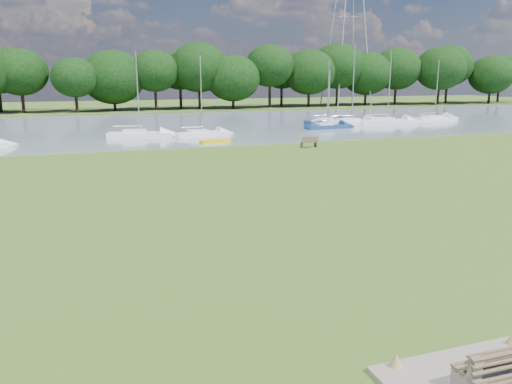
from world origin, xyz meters
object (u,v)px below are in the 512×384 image
object	(u,v)px
bench_pair	(504,373)
sailboat_7	(328,125)
sailboat_3	(201,132)
sailboat_9	(387,120)
riverbank_bench	(309,142)
sailboat_5	(351,121)
kayak	(215,141)
sailboat_1	(327,120)
sailboat_0	(139,133)
sailboat_4	(434,118)

from	to	relation	value
bench_pair	sailboat_7	size ratio (longest dim) A/B	0.27
sailboat_3	sailboat_7	xyz separation A→B (m)	(15.73, 2.58, -0.02)
sailboat_9	sailboat_7	bearing A→B (deg)	-157.22
riverbank_bench	sailboat_9	distance (m)	24.29
bench_pair	sailboat_9	bearing A→B (deg)	60.23
sailboat_3	sailboat_5	size ratio (longest dim) A/B	0.81
sailboat_5	sailboat_9	world-z (taller)	sailboat_5
sailboat_3	sailboat_5	bearing A→B (deg)	4.76
kayak	sailboat_9	xyz separation A→B (m)	(25.36, 10.40, 0.36)
kayak	sailboat_1	xyz separation A→B (m)	(18.17, 13.03, 0.31)
kayak	sailboat_7	size ratio (longest dim) A/B	0.47
riverbank_bench	kayak	world-z (taller)	riverbank_bench
sailboat_3	sailboat_7	bearing A→B (deg)	-1.80
riverbank_bench	sailboat_7	world-z (taller)	sailboat_7
kayak	sailboat_5	bearing A→B (deg)	8.33
bench_pair	riverbank_bench	bearing A→B (deg)	72.70
sailboat_0	sailboat_4	xyz separation A→B (m)	(39.97, 5.31, -0.01)
sailboat_7	sailboat_4	bearing A→B (deg)	7.56
sailboat_4	sailboat_7	xyz separation A→B (m)	(-18.10, -3.88, -0.06)
kayak	sailboat_0	bearing A→B (deg)	113.80
riverbank_bench	sailboat_5	size ratio (longest dim) A/B	0.16
sailboat_0	sailboat_5	bearing A→B (deg)	23.09
sailboat_0	sailboat_1	bearing A→B (deg)	28.18
kayak	sailboat_1	bearing A→B (deg)	15.51
sailboat_9	sailboat_0	bearing A→B (deg)	-164.64
riverbank_bench	sailboat_7	bearing A→B (deg)	53.71
sailboat_5	sailboat_7	size ratio (longest dim) A/B	1.48
sailboat_0	sailboat_4	size ratio (longest dim) A/B	1.04
sailboat_3	sailboat_7	distance (m)	15.94
sailboat_5	sailboat_4	bearing A→B (deg)	-3.01
sailboat_0	sailboat_3	xyz separation A→B (m)	(6.14, -1.15, -0.06)
sailboat_7	sailboat_5	bearing A→B (deg)	28.98
riverbank_bench	sailboat_9	size ratio (longest dim) A/B	0.17
sailboat_0	sailboat_5	xyz separation A→B (m)	(26.87, 4.74, 0.01)
sailboat_4	sailboat_0	bearing A→B (deg)	179.28
sailboat_3	sailboat_7	size ratio (longest dim) A/B	1.20
sailboat_1	sailboat_5	distance (m)	3.08
sailboat_1	sailboat_3	distance (m)	19.82
riverbank_bench	sailboat_0	distance (m)	17.84
sailboat_0	sailboat_5	distance (m)	27.28
sailboat_0	sailboat_5	world-z (taller)	sailboat_5
riverbank_bench	sailboat_4	size ratio (longest dim) A/B	0.20
bench_pair	sailboat_3	size ratio (longest dim) A/B	0.22
bench_pair	sailboat_7	world-z (taller)	sailboat_7
sailboat_0	sailboat_1	size ratio (longest dim) A/B	1.06
sailboat_7	sailboat_9	world-z (taller)	sailboat_9
kayak	sailboat_9	bearing A→B (deg)	2.16
sailboat_9	riverbank_bench	bearing A→B (deg)	-130.84
sailboat_5	sailboat_9	bearing A→B (deg)	-15.02
riverbank_bench	sailboat_3	world-z (taller)	sailboat_3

